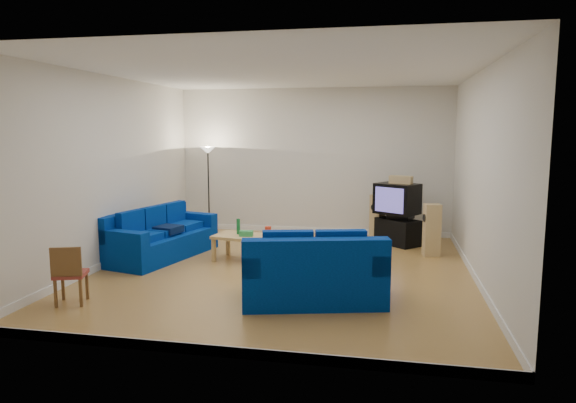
% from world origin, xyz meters
% --- Properties ---
extents(room, '(6.01, 6.51, 3.21)m').
position_xyz_m(room, '(0.00, 0.00, 1.54)').
color(room, olive).
rests_on(room, ground).
extents(sofa_three_seat, '(1.46, 2.40, 0.86)m').
position_xyz_m(sofa_three_seat, '(-2.41, 0.52, 0.32)').
color(sofa_three_seat, navy).
rests_on(sofa_three_seat, ground).
extents(sofa_loveseat, '(2.07, 1.47, 0.94)m').
position_xyz_m(sofa_loveseat, '(0.70, -1.38, 0.35)').
color(sofa_loveseat, navy).
rests_on(sofa_loveseat, ground).
extents(coffee_table, '(1.35, 0.84, 0.46)m').
position_xyz_m(coffee_table, '(-0.70, 0.53, 0.41)').
color(coffee_table, tan).
rests_on(coffee_table, ground).
extents(bottle, '(0.08, 0.08, 0.28)m').
position_xyz_m(bottle, '(-0.94, 0.62, 0.60)').
color(bottle, '#197233').
rests_on(bottle, coffee_table).
extents(tissue_box, '(0.24, 0.14, 0.09)m').
position_xyz_m(tissue_box, '(-0.76, 0.48, 0.51)').
color(tissue_box, green).
rests_on(tissue_box, coffee_table).
extents(red_canister, '(0.12, 0.12, 0.15)m').
position_xyz_m(red_canister, '(-0.40, 0.64, 0.54)').
color(red_canister, red).
rests_on(red_canister, coffee_table).
extents(remote, '(0.18, 0.09, 0.02)m').
position_xyz_m(remote, '(-0.34, 0.35, 0.47)').
color(remote, black).
rests_on(remote, coffee_table).
extents(tv_stand, '(0.94, 0.93, 0.52)m').
position_xyz_m(tv_stand, '(1.86, 2.39, 0.26)').
color(tv_stand, black).
rests_on(tv_stand, ground).
extents(av_receiver, '(0.57, 0.52, 0.11)m').
position_xyz_m(av_receiver, '(1.91, 2.45, 0.57)').
color(av_receiver, black).
rests_on(av_receiver, tv_stand).
extents(television, '(0.97, 0.91, 0.61)m').
position_xyz_m(television, '(1.83, 2.39, 0.93)').
color(television, black).
rests_on(television, av_receiver).
extents(centre_speaker, '(0.48, 0.32, 0.16)m').
position_xyz_m(centre_speaker, '(1.89, 2.37, 1.31)').
color(centre_speaker, tan).
rests_on(centre_speaker, television).
extents(speaker_left, '(0.32, 0.35, 0.97)m').
position_xyz_m(speaker_left, '(1.44, 2.70, 0.49)').
color(speaker_left, tan).
rests_on(speaker_left, ground).
extents(speaker_right, '(0.33, 0.28, 0.96)m').
position_xyz_m(speaker_right, '(2.45, 1.53, 0.48)').
color(speaker_right, tan).
rests_on(speaker_right, ground).
extents(floor_lamp, '(0.33, 0.33, 1.93)m').
position_xyz_m(floor_lamp, '(-2.24, 2.70, 1.59)').
color(floor_lamp, black).
rests_on(floor_lamp, ground).
extents(dining_chair, '(0.49, 0.49, 0.80)m').
position_xyz_m(dining_chair, '(-2.43, -2.13, 0.45)').
color(dining_chair, brown).
rests_on(dining_chair, ground).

